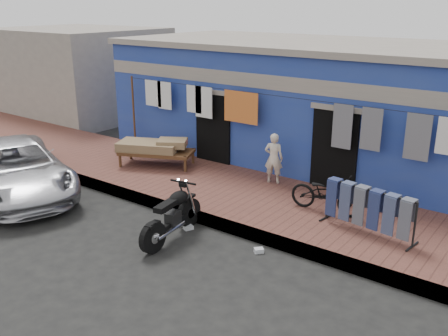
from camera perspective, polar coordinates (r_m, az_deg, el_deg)
ground at (r=9.29m, az=-7.49°, el=-9.93°), size 80.00×80.00×0.00m
sidewalk at (r=11.35m, az=3.02°, el=-3.62°), size 28.00×3.00×0.25m
curb at (r=10.27m, az=-1.51°, el=-6.07°), size 28.00×0.10×0.25m
building at (r=14.28m, az=12.12°, el=7.16°), size 12.20×5.20×3.36m
neighbor_left at (r=21.27m, az=-16.24°, el=10.52°), size 6.00×5.00×3.40m
clothesline at (r=12.04m, az=5.12°, el=6.00°), size 10.06×0.06×2.10m
car at (r=12.80m, az=-22.78°, el=0.02°), size 5.08×3.61×1.31m
seated_person at (r=11.90m, az=5.70°, el=1.14°), size 0.51×0.41×1.22m
bicycle at (r=10.42m, az=11.66°, el=-2.42°), size 1.56×0.66×0.98m
motorcycle at (r=9.67m, az=-6.02°, el=-5.24°), size 1.09×1.80×1.04m
charpoy at (r=13.32m, az=-7.70°, el=1.74°), size 2.73×2.46×0.68m
jeans_rack at (r=9.72m, az=16.18°, el=-4.60°), size 1.99×0.89×0.91m
litter_a at (r=10.40m, az=-5.17°, el=-6.35°), size 0.19×0.15×0.08m
litter_b at (r=9.33m, az=4.00°, el=-9.38°), size 0.20×0.21×0.08m
litter_c at (r=10.22m, az=-4.11°, el=-6.80°), size 0.21×0.23×0.07m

